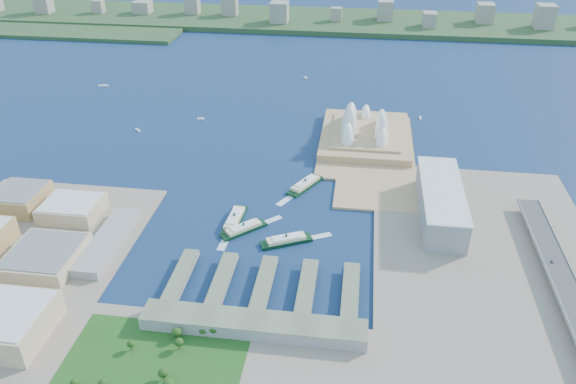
# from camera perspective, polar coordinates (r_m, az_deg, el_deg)

# --- Properties ---
(ground) EXTENTS (3000.00, 3000.00, 0.00)m
(ground) POSITION_cam_1_polar(r_m,az_deg,el_deg) (618.28, -2.51, -5.20)
(ground) COLOR #0E1F45
(ground) RESTS_ON ground
(east_land) EXTENTS (240.00, 500.00, 3.00)m
(east_land) POSITION_cam_1_polar(r_m,az_deg,el_deg) (588.37, 20.57, -9.45)
(east_land) COLOR gray
(east_land) RESTS_ON ground
(peninsula) EXTENTS (135.00, 220.00, 3.00)m
(peninsula) POSITION_cam_1_polar(r_m,az_deg,el_deg) (834.37, 7.97, 4.72)
(peninsula) COLOR tan
(peninsula) RESTS_ON ground
(far_shore) EXTENTS (2200.00, 260.00, 12.00)m
(far_shore) POSITION_cam_1_polar(r_m,az_deg,el_deg) (1518.09, 4.25, 16.94)
(far_shore) COLOR #2D4926
(far_shore) RESTS_ON ground
(opera_house) EXTENTS (134.00, 180.00, 58.00)m
(opera_house) POSITION_cam_1_polar(r_m,az_deg,el_deg) (840.03, 7.97, 7.19)
(opera_house) COLOR white
(opera_house) RESTS_ON peninsula
(toaster_building) EXTENTS (45.00, 155.00, 35.00)m
(toaster_building) POSITION_cam_1_polar(r_m,az_deg,el_deg) (673.78, 15.25, -0.99)
(toaster_building) COLOR gray
(toaster_building) RESTS_ON east_land
(expressway) EXTENTS (26.00, 340.00, 11.85)m
(expressway) POSITION_cam_1_polar(r_m,az_deg,el_deg) (594.21, 26.57, -9.63)
(expressway) COLOR gray
(expressway) RESTS_ON east_land
(west_buildings) EXTENTS (200.00, 280.00, 27.00)m
(west_buildings) POSITION_cam_1_polar(r_m,az_deg,el_deg) (645.55, -26.24, -5.29)
(west_buildings) COLOR #A48252
(west_buildings) RESTS_ON west_land
(ferry_wharves) EXTENTS (184.00, 90.00, 9.30)m
(ferry_wharves) POSITION_cam_1_polar(r_m,az_deg,el_deg) (555.10, -2.44, -9.40)
(ferry_wharves) COLOR #5C664D
(ferry_wharves) RESTS_ON ground
(terminal_building) EXTENTS (200.00, 28.00, 12.00)m
(terminal_building) POSITION_cam_1_polar(r_m,az_deg,el_deg) (508.27, -3.54, -13.33)
(terminal_building) COLOR gray
(terminal_building) RESTS_ON south_land
(park) EXTENTS (150.00, 110.00, 16.00)m
(park) POSITION_cam_1_polar(r_m,az_deg,el_deg) (488.13, -13.89, -16.41)
(park) COLOR #194714
(park) RESTS_ON south_land
(far_skyline) EXTENTS (1900.00, 140.00, 55.00)m
(far_skyline) POSITION_cam_1_polar(r_m,az_deg,el_deg) (1491.12, 4.24, 18.01)
(far_skyline) COLOR gray
(far_skyline) RESTS_ON far_shore
(ferry_a) EXTENTS (19.12, 62.23, 11.62)m
(ferry_a) POSITION_cam_1_polar(r_m,az_deg,el_deg) (651.90, -5.47, -2.61)
(ferry_a) COLOR black
(ferry_a) RESTS_ON ground
(ferry_b) EXTENTS (43.89, 61.15, 11.61)m
(ferry_b) POSITION_cam_1_polar(r_m,az_deg,el_deg) (718.59, 1.77, 0.92)
(ferry_b) COLOR black
(ferry_b) RESTS_ON ground
(ferry_c) EXTENTS (49.99, 48.79, 10.53)m
(ferry_c) POSITION_cam_1_polar(r_m,az_deg,el_deg) (635.50, -4.54, -3.59)
(ferry_c) COLOR black
(ferry_c) RESTS_ON ground
(ferry_d) EXTENTS (57.81, 38.33, 10.83)m
(ferry_d) POSITION_cam_1_polar(r_m,az_deg,el_deg) (615.09, -0.18, -4.75)
(ferry_d) COLOR black
(ferry_d) RESTS_ON ground
(boat_a) EXTENTS (11.85, 10.95, 2.49)m
(boat_a) POSITION_cam_1_polar(r_m,az_deg,el_deg) (908.45, -15.02, 6.14)
(boat_a) COLOR white
(boat_a) RESTS_ON ground
(boat_b) EXTENTS (11.72, 5.81, 3.03)m
(boat_b) POSITION_cam_1_polar(r_m,az_deg,el_deg) (928.20, -8.85, 7.39)
(boat_b) COLOR white
(boat_b) RESTS_ON ground
(boat_c) EXTENTS (4.28, 12.11, 2.68)m
(boat_c) POSITION_cam_1_polar(r_m,az_deg,el_deg) (945.46, 13.29, 7.35)
(boat_c) COLOR white
(boat_c) RESTS_ON ground
(boat_d) EXTENTS (18.31, 6.52, 3.03)m
(boat_d) POSITION_cam_1_polar(r_m,az_deg,el_deg) (1116.81, -18.27, 10.24)
(boat_d) COLOR white
(boat_d) RESTS_ON ground
(boat_e) EXTENTS (10.05, 11.82, 2.91)m
(boat_e) POSITION_cam_1_polar(r_m,az_deg,el_deg) (1105.54, 1.78, 11.55)
(boat_e) COLOR white
(boat_e) RESTS_ON ground
(car_c) EXTENTS (1.95, 4.79, 1.39)m
(car_c) POSITION_cam_1_polar(r_m,az_deg,el_deg) (623.93, 25.25, -6.44)
(car_c) COLOR slate
(car_c) RESTS_ON expressway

